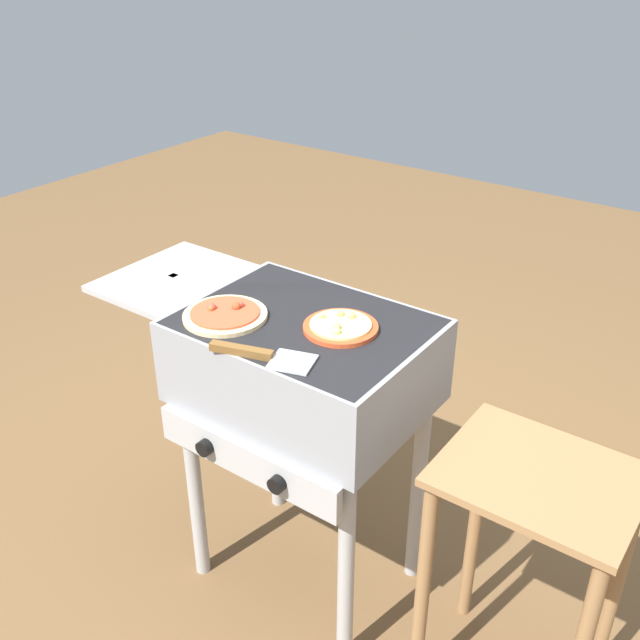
% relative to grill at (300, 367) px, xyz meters
% --- Properties ---
extents(ground_plane, '(8.00, 8.00, 0.00)m').
position_rel_grill_xyz_m(ground_plane, '(0.01, 0.00, -0.76)').
color(ground_plane, brown).
extents(grill, '(0.96, 0.53, 0.90)m').
position_rel_grill_xyz_m(grill, '(0.00, 0.00, 0.00)').
color(grill, gray).
rests_on(grill, ground_plane).
extents(pizza_cheese, '(0.19, 0.19, 0.03)m').
position_rel_grill_xyz_m(pizza_cheese, '(0.11, 0.02, 0.15)').
color(pizza_cheese, '#C64723').
rests_on(pizza_cheese, grill).
extents(pizza_pepperoni, '(0.22, 0.22, 0.03)m').
position_rel_grill_xyz_m(pizza_pepperoni, '(-0.17, -0.10, 0.15)').
color(pizza_pepperoni, beige).
rests_on(pizza_pepperoni, grill).
extents(spatula, '(0.27, 0.13, 0.02)m').
position_rel_grill_xyz_m(spatula, '(0.04, -0.20, 0.15)').
color(spatula, '#B7BABF').
rests_on(spatula, grill).
extents(prep_table, '(0.44, 0.36, 0.72)m').
position_rel_grill_xyz_m(prep_table, '(0.67, 0.00, -0.24)').
color(prep_table, olive).
rests_on(prep_table, ground_plane).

